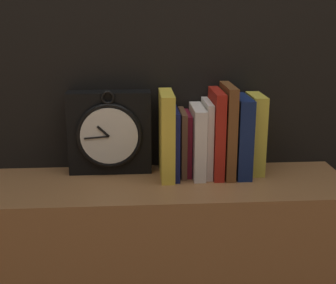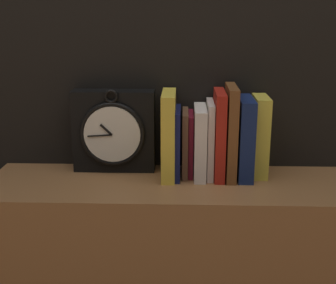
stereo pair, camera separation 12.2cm
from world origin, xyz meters
TOP-DOWN VIEW (x-y plane):
  - clock at (-0.16, 0.10)m, footprint 0.23×0.08m
  - book_slot0_yellow at (0.00, 0.06)m, footprint 0.04×0.16m
  - book_slot1_navy at (0.02, 0.06)m, footprint 0.01×0.15m
  - book_slot2_brown at (0.04, 0.07)m, footprint 0.02×0.12m
  - book_slot3_maroon at (0.06, 0.08)m, footprint 0.01×0.12m
  - book_slot4_white at (0.09, 0.06)m, footprint 0.03×0.15m
  - book_slot5_white at (0.11, 0.07)m, footprint 0.02×0.14m
  - book_slot6_red at (0.14, 0.06)m, footprint 0.03×0.15m
  - book_slot7_brown at (0.17, 0.06)m, footprint 0.03×0.15m
  - book_slot8_navy at (0.21, 0.06)m, footprint 0.04×0.15m
  - book_slot9_yellow at (0.25, 0.08)m, footprint 0.04×0.12m

SIDE VIEW (x-z plane):
  - book_slot3_maroon at x=0.06m, z-range 0.81..0.98m
  - book_slot2_brown at x=0.04m, z-range 0.81..0.99m
  - book_slot1_navy at x=0.02m, z-range 0.81..0.99m
  - book_slot4_white at x=0.09m, z-range 0.81..1.00m
  - book_slot5_white at x=0.11m, z-range 0.81..1.01m
  - book_slot8_navy at x=0.21m, z-range 0.81..1.03m
  - book_slot9_yellow at x=0.25m, z-range 0.81..1.03m
  - clock at x=-0.16m, z-range 0.80..1.04m
  - book_slot0_yellow at x=0.00m, z-range 0.81..1.04m
  - book_slot6_red at x=0.14m, z-range 0.81..1.04m
  - book_slot7_brown at x=0.17m, z-range 0.81..1.06m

